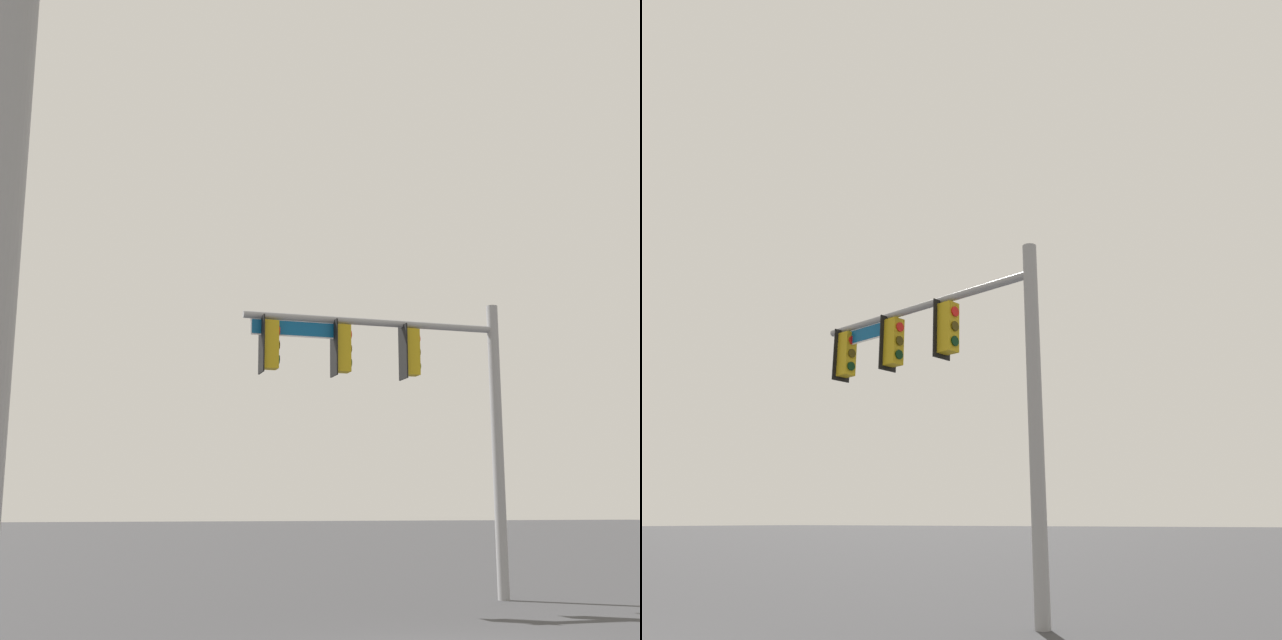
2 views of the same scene
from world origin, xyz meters
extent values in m
cylinder|color=gray|center=(-5.35, -6.63, 3.47)|extent=(0.27, 0.27, 6.95)
cylinder|color=gray|center=(-2.28, -7.15, 6.35)|extent=(6.16, 1.19, 0.17)
cube|color=black|center=(-3.02, -7.03, 5.68)|extent=(0.12, 0.52, 1.30)
cube|color=#B79314|center=(-3.20, -6.99, 5.68)|extent=(0.41, 0.38, 1.10)
cylinder|color=#B79314|center=(-3.20, -6.99, 6.29)|extent=(0.04, 0.04, 0.12)
cylinder|color=red|center=(-3.40, -6.96, 6.01)|extent=(0.07, 0.22, 0.22)
cylinder|color=#392D05|center=(-3.40, -6.96, 5.68)|extent=(0.07, 0.22, 0.22)
cylinder|color=black|center=(-3.40, -6.96, 5.35)|extent=(0.07, 0.22, 0.22)
cube|color=black|center=(-1.33, -7.31, 5.68)|extent=(0.12, 0.52, 1.30)
cube|color=#B79314|center=(-1.52, -7.28, 5.68)|extent=(0.41, 0.38, 1.10)
cylinder|color=#B79314|center=(-1.52, -7.28, 6.29)|extent=(0.04, 0.04, 0.12)
cylinder|color=red|center=(-1.71, -7.24, 6.01)|extent=(0.07, 0.22, 0.22)
cylinder|color=#392D05|center=(-1.71, -7.24, 5.68)|extent=(0.07, 0.22, 0.22)
cylinder|color=black|center=(-1.71, -7.24, 5.35)|extent=(0.07, 0.22, 0.22)
cube|color=black|center=(0.36, -7.59, 5.68)|extent=(0.12, 0.52, 1.30)
cube|color=#B79314|center=(0.17, -7.56, 5.68)|extent=(0.41, 0.38, 1.10)
cylinder|color=#B79314|center=(0.17, -7.56, 6.29)|extent=(0.04, 0.04, 0.12)
cylinder|color=red|center=(-0.03, -7.53, 6.01)|extent=(0.07, 0.22, 0.22)
cylinder|color=#392D05|center=(-0.03, -7.53, 5.68)|extent=(0.07, 0.22, 0.22)
cylinder|color=black|center=(-0.03, -7.53, 5.35)|extent=(0.07, 0.22, 0.22)
cube|color=#0A4C7F|center=(-0.46, -7.46, 6.09)|extent=(2.09, 0.39, 0.32)
cube|color=white|center=(-0.46, -7.46, 6.09)|extent=(2.15, 0.38, 0.38)
cylinder|color=gray|center=(7.57, 7.87, 3.45)|extent=(0.19, 0.19, 6.90)
camera|label=1|loc=(7.81, 10.67, 1.96)|focal=50.00mm
camera|label=2|loc=(-10.15, 3.76, 1.73)|focal=35.00mm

